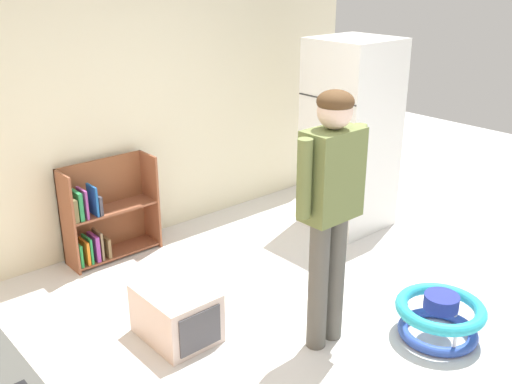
% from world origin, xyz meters
% --- Properties ---
extents(ground_plane, '(12.00, 12.00, 0.00)m').
position_xyz_m(ground_plane, '(0.00, 0.00, 0.00)').
color(ground_plane, silver).
rests_on(ground_plane, ground).
extents(back_wall, '(5.20, 0.06, 2.70)m').
position_xyz_m(back_wall, '(0.00, 2.33, 1.35)').
color(back_wall, beige).
rests_on(back_wall, ground).
extents(refrigerator, '(0.73, 0.68, 1.78)m').
position_xyz_m(refrigerator, '(1.68, 1.24, 0.89)').
color(refrigerator, white).
rests_on(refrigerator, ground).
extents(bookshelf, '(0.80, 0.28, 0.85)m').
position_xyz_m(bookshelf, '(-0.43, 2.15, 0.37)').
color(bookshelf, brown).
rests_on(bookshelf, ground).
extents(standing_person, '(0.57, 0.22, 1.71)m').
position_xyz_m(standing_person, '(0.09, 0.05, 1.04)').
color(standing_person, '#54524B').
rests_on(standing_person, ground).
extents(baby_walker, '(0.60, 0.60, 0.32)m').
position_xyz_m(baby_walker, '(0.71, -0.43, 0.16)').
color(baby_walker, '#2F4EB4').
rests_on(baby_walker, ground).
extents(pet_carrier, '(0.42, 0.55, 0.36)m').
position_xyz_m(pet_carrier, '(-0.63, 0.75, 0.18)').
color(pet_carrier, beige).
rests_on(pet_carrier, ground).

